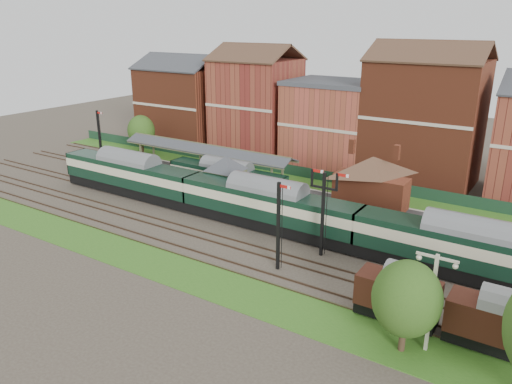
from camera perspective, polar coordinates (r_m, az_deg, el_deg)
The scene contains 20 objects.
ground at distance 54.58m, azimuth -2.84°, elevation -3.20°, with size 160.00×160.00×0.00m, color #473D33.
grass_back at distance 67.39m, azimuth 5.10°, elevation 1.18°, with size 90.00×4.50×0.06m, color #2D6619.
grass_front at distance 46.27m, azimuth -11.60°, elevation -7.84°, with size 90.00×5.00×0.06m, color #2D6619.
fence at distance 68.88m, azimuth 5.90°, elevation 2.18°, with size 90.00×0.12×1.50m, color #193823.
platform at distance 64.59m, azimuth -1.42°, elevation 0.89°, with size 55.00×3.40×1.00m, color #2D2D2D.
signal_box at distance 57.62m, azimuth -3.43°, elevation 1.39°, with size 5.40×5.40×6.00m.
brick_hut at distance 54.18m, azimuth 3.46°, elevation -2.02°, with size 3.20×2.64×2.94m.
station_building at distance 56.17m, azimuth 13.04°, elevation 1.27°, with size 8.10×8.10×5.90m.
canopy at distance 66.90m, azimuth -5.72°, elevation 5.08°, with size 26.00×3.89×4.08m.
semaphore_bracket at distance 45.18m, azimuth 7.70°, elevation -1.90°, with size 3.60×0.25×8.18m.
semaphore_platform_end at distance 78.86m, azimuth -17.46°, elevation 6.12°, with size 1.23×0.25×8.00m.
semaphore_siding at distance 42.51m, azimuth 2.59°, elevation -3.81°, with size 1.23×0.25×8.00m.
yard_lamp at distance 34.27m, azimuth 19.48°, elevation -11.29°, with size 2.60×0.22×7.00m.
town_backdrop at distance 73.61m, azimuth 8.47°, elevation 8.18°, with size 69.00×10.00×16.00m.
dmu_train at distance 51.23m, azimuth 1.29°, elevation -1.49°, with size 59.84×3.14×4.60m.
platform_railcar at distance 61.72m, azimuth -3.37°, elevation 1.64°, with size 16.20×2.56×3.73m.
goods_van_a at distance 37.93m, azimuth 15.87°, elevation -11.25°, with size 5.74×2.49×3.48m.
goods_van_b at distance 37.02m, azimuth 25.48°, elevation -13.30°, with size 5.79×2.51×3.51m.
tree_far at distance 33.78m, azimuth 16.85°, elevation -11.61°, with size 4.43×4.43×6.47m.
tree_back at distance 82.55m, azimuth -12.99°, elevation 6.83°, with size 4.33×4.33×6.33m.
Camera 1 is at (29.65, -40.88, 20.70)m, focal length 35.00 mm.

